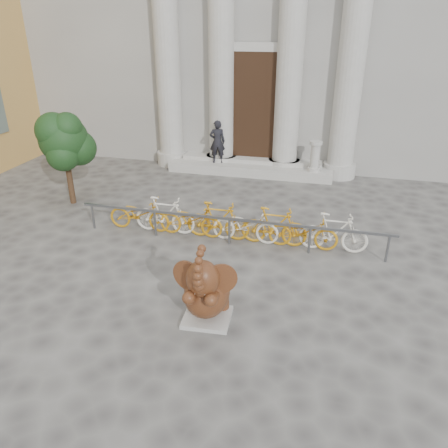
% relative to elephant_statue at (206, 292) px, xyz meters
% --- Properties ---
extents(ground, '(80.00, 80.00, 0.00)m').
position_rel_elephant_statue_xyz_m(ground, '(-0.85, -0.55, -0.64)').
color(ground, '#474442').
rests_on(ground, ground).
extents(entrance_steps, '(6.00, 1.20, 0.36)m').
position_rel_elephant_statue_xyz_m(entrance_steps, '(-0.85, 8.85, -0.46)').
color(entrance_steps, '#A8A59E').
rests_on(entrance_steps, ground).
extents(elephant_statue, '(1.18, 1.33, 1.77)m').
position_rel_elephant_statue_xyz_m(elephant_statue, '(0.00, 0.00, 0.00)').
color(elephant_statue, '#A8A59E').
rests_on(elephant_statue, ground).
extents(bike_rack, '(8.00, 0.53, 1.00)m').
position_rel_elephant_statue_xyz_m(bike_rack, '(-0.32, 3.39, -0.14)').
color(bike_rack, slate).
rests_on(bike_rack, ground).
extents(tree, '(1.63, 1.49, 2.83)m').
position_rel_elephant_statue_xyz_m(tree, '(-5.65, 4.64, 1.33)').
color(tree, '#332114').
rests_on(tree, ground).
extents(pedestrian, '(0.65, 0.51, 1.57)m').
position_rel_elephant_statue_xyz_m(pedestrian, '(-2.07, 8.71, 0.50)').
color(pedestrian, black).
rests_on(pedestrian, entrance_steps).
extents(balustrade_post, '(0.43, 0.43, 1.06)m').
position_rel_elephant_statue_xyz_m(balustrade_post, '(1.47, 8.55, 0.21)').
color(balustrade_post, '#A8A59E').
rests_on(balustrade_post, entrance_steps).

